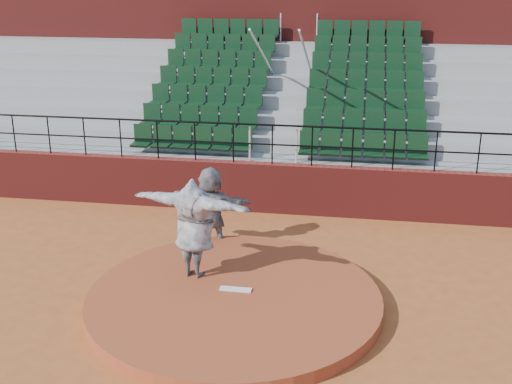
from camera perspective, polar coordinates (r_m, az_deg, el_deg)
ground at (r=12.24m, az=-1.94°, el=-10.05°), size 90.00×90.00×0.00m
pitchers_mound at (r=12.18m, az=-1.95°, el=-9.54°), size 5.50×5.50×0.25m
pitching_rubber at (r=12.24m, az=-1.82°, el=-8.63°), size 0.60×0.15×0.03m
boundary_wall at (r=16.49m, az=1.42°, el=0.37°), size 24.00×0.30×1.30m
wall_railing at (r=16.10m, az=1.46°, el=5.02°), size 24.04×0.05×1.03m
seating_deck at (r=19.75m, az=2.93°, el=5.94°), size 24.00×5.97×4.63m
press_box_facade at (r=23.28m, az=4.18°, el=13.22°), size 24.00×3.00×7.10m
pitcher at (r=12.46m, az=-5.53°, el=-3.17°), size 2.56×1.23×2.01m
fielder at (r=14.30m, az=-4.03°, el=-1.42°), size 1.83×0.82×1.90m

